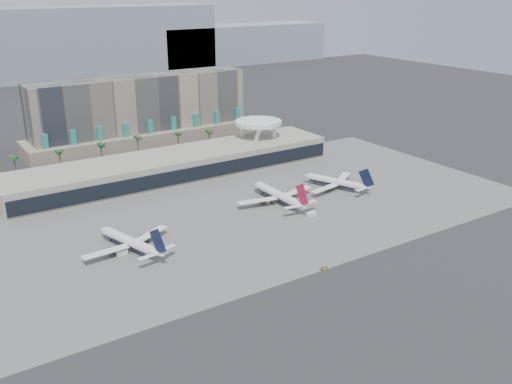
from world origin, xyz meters
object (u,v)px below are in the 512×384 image
airliner_left (130,242)px  service_vehicle_a (122,252)px  airliner_centre (278,195)px  airliner_right (335,182)px  taxiway_sign (324,269)px  service_vehicle_b (311,214)px

airliner_left → service_vehicle_a: (-4.21, -2.10, -2.39)m
service_vehicle_a → airliner_left: bearing=35.5°
airliner_centre → airliner_right: bearing=-0.1°
airliner_centre → airliner_right: size_ratio=1.17×
airliner_right → airliner_centre: bearing=157.8°
airliner_left → taxiway_sign: airliner_left is taller
airliner_centre → service_vehicle_b: bearing=-84.4°
service_vehicle_a → service_vehicle_b: service_vehicle_a is taller
airliner_left → airliner_right: (108.10, 9.98, -0.13)m
airliner_left → service_vehicle_a: size_ratio=9.24×
airliner_right → service_vehicle_a: (-112.32, -12.08, -2.26)m
airliner_centre → taxiway_sign: bearing=-111.8°
airliner_left → airliner_right: 108.56m
taxiway_sign → airliner_centre: bearing=77.5°
airliner_left → taxiway_sign: 72.15m
service_vehicle_b → taxiway_sign: 47.97m
service_vehicle_a → service_vehicle_b: 81.15m
airliner_left → airliner_right: bearing=-10.8°
airliner_right → taxiway_sign: (-57.77, -61.60, -2.75)m
airliner_left → service_vehicle_a: bearing=-169.6°
airliner_right → service_vehicle_b: bearing=-168.7°
airliner_left → service_vehicle_b: 77.28m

